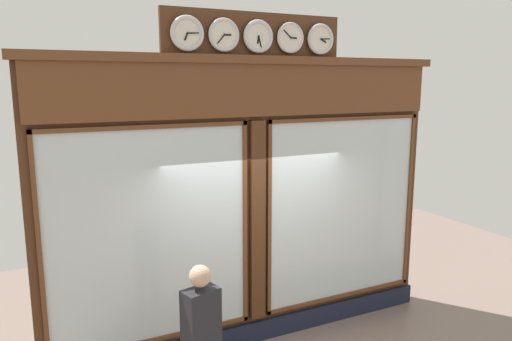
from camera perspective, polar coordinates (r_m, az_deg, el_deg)
name	(u,v)px	position (r m, az deg, el deg)	size (l,w,h in m)	color
shop_facade	(252,200)	(6.34, -0.50, -3.55)	(5.51, 0.42, 4.28)	#4C2B16
pedestrian	(201,337)	(5.17, -6.45, -18.91)	(0.41, 0.31, 1.69)	black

